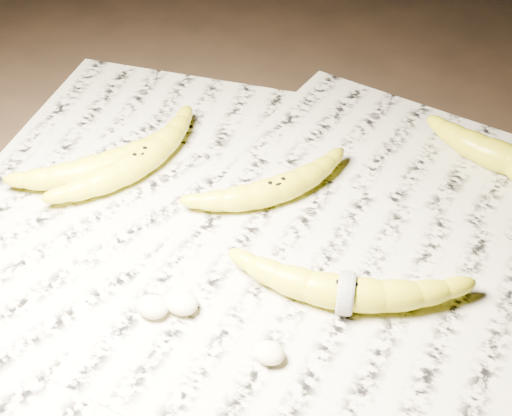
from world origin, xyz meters
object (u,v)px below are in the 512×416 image
at_px(banana_left_a, 140,159).
at_px(banana_center, 276,188).
at_px(banana_upper_b, 509,157).
at_px(banana_taped, 346,291).
at_px(banana_left_b, 103,165).

height_order(banana_left_a, banana_center, banana_left_a).
height_order(banana_center, banana_upper_b, banana_upper_b).
relative_size(banana_taped, banana_upper_b, 1.14).
relative_size(banana_left_b, banana_center, 1.04).
xyz_separation_m(banana_left_a, banana_taped, (0.31, -0.11, 0.00)).
xyz_separation_m(banana_left_b, banana_upper_b, (0.47, 0.21, 0.00)).
bearing_deg(banana_upper_b, banana_taped, -104.97).
xyz_separation_m(banana_left_b, banana_taped, (0.35, -0.08, -0.00)).
bearing_deg(banana_left_a, banana_left_b, 145.12).
bearing_deg(banana_left_a, banana_taped, -92.06).
distance_m(banana_left_a, banana_left_b, 0.05).
bearing_deg(banana_center, banana_upper_b, -14.89).
bearing_deg(banana_center, banana_left_b, 143.28).
xyz_separation_m(banana_left_a, banana_upper_b, (0.43, 0.19, 0.00)).
xyz_separation_m(banana_taped, banana_upper_b, (0.12, 0.29, 0.00)).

